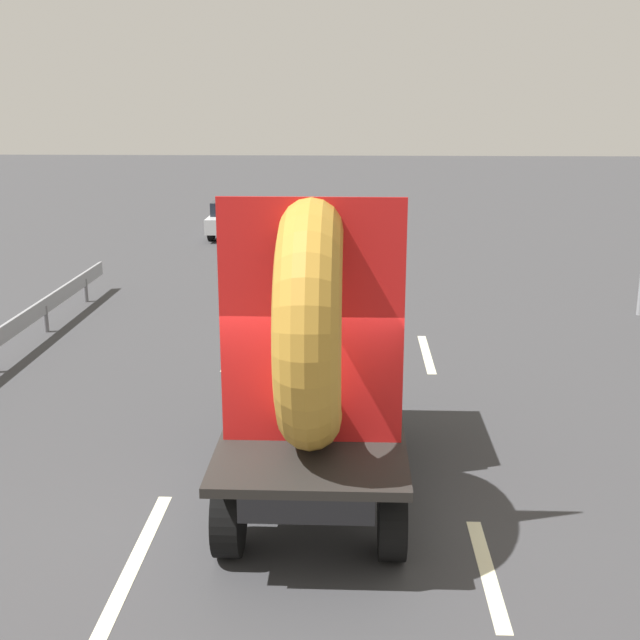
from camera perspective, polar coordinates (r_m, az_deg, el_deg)
ground_plane at (r=9.98m, az=-1.62°, el=-12.71°), size 120.00×120.00×0.00m
flatbed_truck at (r=9.90m, az=-0.18°, el=-1.80°), size 2.02×4.69×3.72m
distant_sedan at (r=28.93m, az=-5.79°, el=7.18°), size 1.63×3.80×1.24m
guardrail at (r=16.52m, az=-20.08°, el=-0.28°), size 0.10×10.33×0.71m
lane_dash_left_near at (r=9.13m, az=-12.68°, el=-15.95°), size 0.16×2.83×0.01m
lane_dash_left_far at (r=15.94m, az=-5.83°, el=-1.89°), size 0.16×2.92×0.01m
lane_dash_right_near at (r=8.91m, az=11.52°, el=-16.73°), size 0.16×2.04×0.01m
lane_dash_right_far at (r=15.59m, az=7.39°, el=-2.33°), size 0.16×2.37×0.01m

